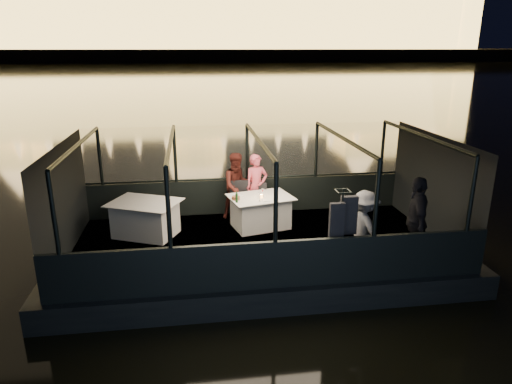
{
  "coord_description": "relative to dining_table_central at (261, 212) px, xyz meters",
  "views": [
    {
      "loc": [
        -1.36,
        -9.2,
        4.63
      ],
      "look_at": [
        0.0,
        0.4,
        1.55
      ],
      "focal_mm": 32.0,
      "sensor_mm": 36.0,
      "label": 1
    }
  ],
  "objects": [
    {
      "name": "end_wall_aft",
      "position": [
        3.82,
        -0.91,
        0.76
      ],
      "size": [
        0.02,
        4.0,
        2.3
      ],
      "primitive_type": null,
      "color": "black",
      "rests_on": "boat_deck"
    },
    {
      "name": "chair_port_right",
      "position": [
        0.04,
        0.45,
        0.06
      ],
      "size": [
        0.55,
        0.55,
        0.91
      ],
      "primitive_type": "cube",
      "rotation": [
        0.0,
        0.0,
        -0.35
      ],
      "color": "black",
      "rests_on": "boat_deck"
    },
    {
      "name": "coat_stand",
      "position": [
        1.08,
        -2.66,
        0.51
      ],
      "size": [
        0.49,
        0.39,
        1.74
      ],
      "primitive_type": null,
      "rotation": [
        0.0,
        0.0,
        -0.01
      ],
      "color": "black",
      "rests_on": "boat_deck"
    },
    {
      "name": "wine_bottle",
      "position": [
        -0.6,
        -0.34,
        0.53
      ],
      "size": [
        0.07,
        0.07,
        0.27
      ],
      "primitive_type": "cylinder",
      "rotation": [
        0.0,
        0.0,
        0.34
      ],
      "color": "#143715",
      "rests_on": "dining_table_central"
    },
    {
      "name": "boat_deck",
      "position": [
        -0.18,
        -0.91,
        -0.41
      ],
      "size": [
        8.0,
        4.0,
        0.04
      ],
      "primitive_type": "cube",
      "color": "black",
      "rests_on": "boat_hull"
    },
    {
      "name": "passenger_dark",
      "position": [
        2.72,
        -2.32,
        0.47
      ],
      "size": [
        0.73,
        1.14,
        1.79
      ],
      "primitive_type": "imported",
      "rotation": [
        0.0,
        0.0,
        4.41
      ],
      "color": "black",
      "rests_on": "boat_deck"
    },
    {
      "name": "end_wall_fore",
      "position": [
        -4.18,
        -0.91,
        0.76
      ],
      "size": [
        0.02,
        4.0,
        2.3
      ],
      "primitive_type": null,
      "color": "black",
      "rests_on": "boat_deck"
    },
    {
      "name": "amber_candle",
      "position": [
        0.01,
        -0.1,
        0.42
      ],
      "size": [
        0.07,
        0.07,
        0.09
      ],
      "primitive_type": "cylinder",
      "rotation": [
        0.0,
        0.0,
        0.27
      ],
      "color": "#FFA33F",
      "rests_on": "dining_table_central"
    },
    {
      "name": "passenger_stripe",
      "position": [
        1.71,
        -2.21,
        0.47
      ],
      "size": [
        0.87,
        1.12,
        1.52
      ],
      "primitive_type": "imported",
      "rotation": [
        0.0,
        0.0,
        1.93
      ],
      "color": "silver",
      "rests_on": "boat_deck"
    },
    {
      "name": "chair_port_left",
      "position": [
        -0.44,
        0.45,
        0.06
      ],
      "size": [
        0.51,
        0.51,
        0.98
      ],
      "primitive_type": "cube",
      "rotation": [
        0.0,
        0.0,
        -0.11
      ],
      "color": "black",
      "rests_on": "boat_deck"
    },
    {
      "name": "plate_near",
      "position": [
        0.1,
        -0.31,
        0.39
      ],
      "size": [
        0.27,
        0.27,
        0.01
      ],
      "primitive_type": "cylinder",
      "rotation": [
        0.0,
        0.0,
        -0.28
      ],
      "color": "white",
      "rests_on": "dining_table_central"
    },
    {
      "name": "bread_basket",
      "position": [
        -0.6,
        -0.13,
        0.42
      ],
      "size": [
        0.25,
        0.25,
        0.08
      ],
      "primitive_type": "cylinder",
      "rotation": [
        0.0,
        0.0,
        0.39
      ],
      "color": "brown",
      "rests_on": "dining_table_central"
    },
    {
      "name": "cabin_glass_starboard",
      "position": [
        -0.18,
        -2.91,
        1.21
      ],
      "size": [
        8.0,
        0.02,
        1.4
      ],
      "primitive_type": null,
      "color": "#99B2B2",
      "rests_on": "gunwale_starboard"
    },
    {
      "name": "gunwale_port",
      "position": [
        -0.18,
        1.09,
        0.06
      ],
      "size": [
        8.0,
        0.08,
        0.9
      ],
      "primitive_type": "cube",
      "color": "black",
      "rests_on": "boat_deck"
    },
    {
      "name": "wine_glass_empty",
      "position": [
        -0.06,
        -0.31,
        0.48
      ],
      "size": [
        0.09,
        0.09,
        0.21
      ],
      "primitive_type": null,
      "rotation": [
        0.0,
        0.0,
        -0.28
      ],
      "color": "silver",
      "rests_on": "dining_table_central"
    },
    {
      "name": "wine_glass_red",
      "position": [
        0.05,
        0.02,
        0.48
      ],
      "size": [
        0.07,
        0.07,
        0.18
      ],
      "primitive_type": null,
      "rotation": [
        0.0,
        0.0,
        0.15
      ],
      "color": "white",
      "rests_on": "dining_table_central"
    },
    {
      "name": "dining_table_central",
      "position": [
        0.0,
        0.0,
        0.0
      ],
      "size": [
        1.66,
        1.36,
        0.77
      ],
      "primitive_type": "cube",
      "rotation": [
        0.0,
        0.0,
        0.24
      ],
      "color": "white",
      "rests_on": "boat_deck"
    },
    {
      "name": "person_woman_coral",
      "position": [
        0.0,
        0.72,
        0.36
      ],
      "size": [
        0.66,
        0.52,
        1.62
      ],
      "primitive_type": "imported",
      "rotation": [
        0.0,
        0.0,
        0.24
      ],
      "color": "#E15162",
      "rests_on": "boat_deck"
    },
    {
      "name": "dining_table_aft",
      "position": [
        -2.68,
        -0.13,
        0.0
      ],
      "size": [
        1.83,
        1.63,
        0.8
      ],
      "primitive_type": "cube",
      "rotation": [
        0.0,
        0.0,
        -0.43
      ],
      "color": "silver",
      "rests_on": "boat_deck"
    },
    {
      "name": "river_water",
      "position": [
        -0.18,
        79.09,
        -0.89
      ],
      "size": [
        500.0,
        500.0,
        0.0
      ],
      "primitive_type": "plane",
      "color": "black",
      "rests_on": "ground"
    },
    {
      "name": "embankment",
      "position": [
        -0.18,
        209.09,
        0.11
      ],
      "size": [
        400.0,
        140.0,
        6.0
      ],
      "primitive_type": "cube",
      "color": "#423D33",
      "rests_on": "ground"
    },
    {
      "name": "cabin_roof_glass",
      "position": [
        -0.18,
        -0.91,
        1.91
      ],
      "size": [
        8.0,
        4.0,
        0.02
      ],
      "primitive_type": null,
      "color": "#99B2B2",
      "rests_on": "boat_deck"
    },
    {
      "name": "person_man_maroon",
      "position": [
        -0.47,
        0.72,
        0.36
      ],
      "size": [
        0.9,
        0.76,
        1.67
      ],
      "primitive_type": "imported",
      "rotation": [
        0.0,
        0.0,
        0.19
      ],
      "color": "#411712",
      "rests_on": "boat_deck"
    },
    {
      "name": "wine_glass_white",
      "position": [
        -0.58,
        -0.28,
        0.48
      ],
      "size": [
        0.06,
        0.06,
        0.17
      ],
      "primitive_type": null,
      "rotation": [
        0.0,
        0.0,
        0.11
      ],
      "color": "silver",
      "rests_on": "dining_table_central"
    },
    {
      "name": "gunwale_starboard",
      "position": [
        -0.18,
        -2.91,
        0.06
      ],
      "size": [
        8.0,
        0.08,
        0.9
      ],
      "primitive_type": "cube",
      "color": "black",
      "rests_on": "boat_deck"
    },
    {
      "name": "plate_far",
      "position": [
        -0.51,
        0.11,
        0.39
      ],
      "size": [
        0.28,
        0.28,
        0.01
      ],
      "primitive_type": "cylinder",
      "rotation": [
        0.0,
        0.0,
        0.33
      ],
      "color": "white",
      "rests_on": "dining_table_central"
    },
    {
      "name": "boat_hull",
      "position": [
        -0.18,
        -0.91,
        -0.89
      ],
      "size": [
        8.6,
        4.4,
        1.0
      ],
      "primitive_type": "cube",
      "color": "black",
      "rests_on": "river_water"
    },
    {
      "name": "cabin_glass_port",
      "position": [
        -0.18,
        1.09,
        1.21
      ],
      "size": [
        8.0,
        0.02,
        1.4
      ],
      "primitive_type": null,
      "color": "#99B2B2",
      "rests_on": "gunwale_port"
    },
    {
      "name": "canopy_ribs",
      "position": [
        -0.18,
        -0.91,
        0.76
      ],
      "size": [
        8.0,
        4.0,
        2.3
      ],
      "primitive_type": null,
      "color": "black",
      "rests_on": "boat_deck"
    }
  ]
}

